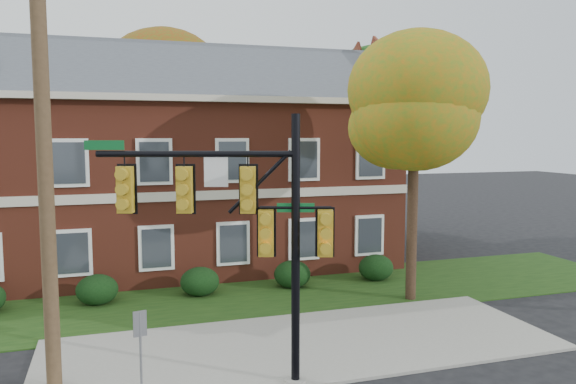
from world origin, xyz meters
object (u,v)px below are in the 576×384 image
object	(u,v)px
apartment_building	(180,153)
tree_near_right	(423,108)
hedge_right	(292,274)
tree_right_rear	(401,89)
utility_pole	(45,168)
sign_post	(140,340)
hedge_far_right	(376,268)
traffic_signal	(246,220)
hedge_center	(200,282)
hedge_left	(97,290)
tree_far_rear	(186,81)

from	to	relation	value
apartment_building	tree_near_right	size ratio (longest dim) A/B	2.19
hedge_right	tree_right_rear	world-z (taller)	tree_right_rear
utility_pole	sign_post	xyz separation A→B (m)	(1.86, -1.08, -3.70)
hedge_far_right	tree_right_rear	size ratio (longest dim) A/B	0.13
tree_near_right	traffic_signal	distance (m)	9.11
hedge_right	hedge_far_right	size ratio (longest dim) A/B	1.00
tree_right_rear	sign_post	bearing A→B (deg)	-135.08
hedge_center	traffic_signal	bearing A→B (deg)	-90.49
hedge_center	sign_post	bearing A→B (deg)	-107.81
hedge_left	hedge_center	world-z (taller)	same
hedge_far_right	tree_far_rear	world-z (taller)	tree_far_rear
hedge_center	apartment_building	bearing A→B (deg)	90.00
tree_far_rear	sign_post	distance (m)	22.34
hedge_left	traffic_signal	bearing A→B (deg)	-65.47
hedge_right	sign_post	distance (m)	9.69
hedge_center	hedge_right	world-z (taller)	same
tree_near_right	tree_right_rear	distance (m)	9.94
utility_pole	traffic_signal	bearing A→B (deg)	0.97
hedge_right	tree_near_right	world-z (taller)	tree_near_right
hedge_center	tree_right_rear	bearing A→B (deg)	28.37
sign_post	traffic_signal	bearing A→B (deg)	-11.50
apartment_building	hedge_left	world-z (taller)	apartment_building
tree_right_rear	tree_far_rear	xyz separation A→B (m)	(-9.97, 6.98, 0.72)
sign_post	hedge_far_right	bearing A→B (deg)	25.39
tree_right_rear	hedge_far_right	bearing A→B (deg)	-125.23
hedge_right	tree_far_rear	size ratio (longest dim) A/B	0.12
hedge_left	hedge_center	bearing A→B (deg)	0.00
tree_right_rear	sign_post	distance (m)	20.57
hedge_right	traffic_signal	world-z (taller)	traffic_signal
hedge_far_right	utility_pole	xyz separation A→B (m)	(-11.30, -6.53, 4.54)
tree_near_right	tree_right_rear	xyz separation A→B (m)	(4.09, 8.95, 1.45)
hedge_center	tree_near_right	bearing A→B (deg)	-21.42
apartment_building	traffic_signal	bearing A→B (deg)	-90.29
hedge_left	apartment_building	bearing A→B (deg)	56.33
hedge_left	tree_near_right	world-z (taller)	tree_near_right
hedge_left	tree_near_right	xyz separation A→B (m)	(10.72, -2.83, 6.14)
hedge_far_right	sign_post	xyz separation A→B (m)	(-9.44, -7.61, 0.84)
hedge_left	traffic_signal	xyz separation A→B (m)	(3.44, -7.53, 3.35)
tree_far_rear	hedge_far_right	bearing A→B (deg)	-66.63
hedge_left	hedge_far_right	size ratio (longest dim) A/B	1.00
hedge_center	utility_pole	bearing A→B (deg)	-123.39
hedge_right	tree_near_right	distance (m)	7.72
tree_far_rear	sign_post	bearing A→B (deg)	-100.36
tree_near_right	hedge_left	bearing A→B (deg)	165.19
tree_right_rear	utility_pole	world-z (taller)	tree_right_rear
tree_near_right	utility_pole	bearing A→B (deg)	-162.23
apartment_building	tree_near_right	xyz separation A→B (m)	(7.22, -8.09, 1.68)
hedge_center	hedge_far_right	bearing A→B (deg)	0.00
hedge_center	utility_pole	xyz separation A→B (m)	(-4.30, -6.53, 4.54)
apartment_building	tree_right_rear	size ratio (longest dim) A/B	1.77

